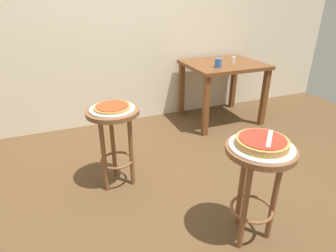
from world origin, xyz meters
TOP-DOWN VIEW (x-y plane):
  - ground_plane at (0.00, 0.00)m, footprint 6.00×6.00m
  - stool_foreground at (0.28, -0.56)m, footprint 0.40×0.40m
  - serving_plate_foreground at (0.28, -0.56)m, footprint 0.37×0.37m
  - pizza_foreground at (0.28, -0.56)m, footprint 0.30×0.30m
  - stool_middle at (-0.39, 0.33)m, footprint 0.40×0.40m
  - serving_plate_middle at (-0.39, 0.33)m, footprint 0.34×0.34m
  - pizza_middle at (-0.39, 0.33)m, footprint 0.28×0.28m
  - dining_table at (1.11, 1.18)m, footprint 0.88×0.74m
  - cup_near_edge at (0.93, 1.01)m, footprint 0.08×0.08m
  - condiment_shaker at (1.21, 1.14)m, footprint 0.04×0.04m
  - pizza_server_knife at (0.31, -0.58)m, footprint 0.17×0.17m

SIDE VIEW (x-z plane):
  - ground_plane at x=0.00m, z-range 0.00..0.00m
  - stool_foreground at x=0.28m, z-range 0.17..0.83m
  - stool_middle at x=-0.39m, z-range 0.17..0.83m
  - dining_table at x=1.11m, z-range 0.24..0.97m
  - serving_plate_foreground at x=0.28m, z-range 0.67..0.68m
  - serving_plate_middle at x=-0.39m, z-range 0.67..0.68m
  - pizza_middle at x=-0.39m, z-range 0.68..0.70m
  - pizza_foreground at x=0.28m, z-range 0.68..0.72m
  - pizza_server_knife at x=0.31m, z-range 0.73..0.73m
  - condiment_shaker at x=1.21m, z-range 0.72..0.80m
  - cup_near_edge at x=0.93m, z-range 0.72..0.82m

